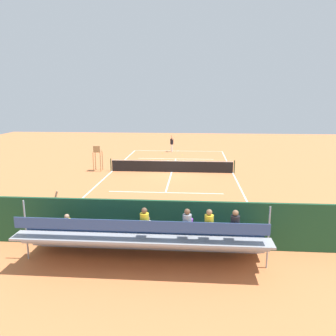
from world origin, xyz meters
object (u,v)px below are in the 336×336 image
umpire_chair (97,156)px  line_judge (56,211)px  tennis_ball_near (162,153)px  tennis_ball_far (182,155)px  equipment_bag (171,237)px  tennis_racket (168,152)px  courtside_bench (219,229)px  bleacher_stand (147,238)px  tennis_net (172,166)px  tennis_player (172,143)px

umpire_chair → line_judge: 13.03m
tennis_ball_near → tennis_ball_far: 2.34m
equipment_bag → tennis_racket: bearing=-85.3°
umpire_chair → equipment_bag: umpire_chair is taller
tennis_racket → tennis_ball_near: (0.57, 1.18, 0.02)m
line_judge → courtside_bench: bearing=177.4°
umpire_chair → line_judge: bearing=97.9°
courtside_bench → tennis_ball_far: size_ratio=27.27×
tennis_racket → tennis_ball_far: 2.55m
umpire_chair → line_judge: (-1.79, 12.90, -0.30)m
line_judge → bleacher_stand: bearing=151.5°
tennis_net → umpire_chair: umpire_chair is taller
bleacher_stand → courtside_bench: (-2.83, -2.11, -0.40)m
courtside_bench → tennis_ball_far: 21.72m
tennis_player → tennis_ball_near: tennis_player is taller
courtside_bench → tennis_ball_near: size_ratio=27.27×
tennis_ball_far → tennis_ball_near: bearing=-19.5°
bleacher_stand → tennis_ball_far: 23.72m
umpire_chair → tennis_ball_near: (-4.57, -9.12, -1.28)m
umpire_chair → courtside_bench: 16.10m
tennis_racket → bleacher_stand: bearing=92.6°
courtside_bench → tennis_player: size_ratio=0.93×
courtside_bench → line_judge: size_ratio=0.93×
tennis_ball_near → line_judge: line_judge is taller
equipment_bag → tennis_ball_far: (0.30, -21.71, -0.15)m
tennis_net → tennis_racket: size_ratio=19.66×
bleacher_stand → tennis_ball_near: bearing=-86.0°
tennis_ball_near → line_judge: bearing=82.8°
bleacher_stand → courtside_bench: 3.56m
tennis_net → tennis_player: (0.69, -10.36, 0.51)m
tennis_player → tennis_ball_far: (-1.26, 2.05, -0.98)m
bleacher_stand → tennis_ball_near: size_ratio=137.27×
courtside_bench → tennis_ball_far: courtside_bench is taller
courtside_bench → tennis_ball_near: 22.83m
courtside_bench → line_judge: (7.34, -0.33, 0.46)m
tennis_net → bleacher_stand: size_ratio=1.14×
bleacher_stand → tennis_ball_far: bearing=-91.1°
bleacher_stand → umpire_chair: 16.60m
bleacher_stand → tennis_ball_far: size_ratio=137.27×
tennis_net → equipment_bag: tennis_net is taller
courtside_bench → tennis_racket: courtside_bench is taller
line_judge → equipment_bag: bearing=175.0°
tennis_ball_far → bleacher_stand: bearing=88.9°
bleacher_stand → tennis_player: 25.76m
umpire_chair → tennis_ball_far: bearing=-129.1°
tennis_net → line_judge: line_judge is taller
umpire_chair → tennis_ball_near: umpire_chair is taller
bleacher_stand → equipment_bag: bearing=-111.3°
courtside_bench → umpire_chair: bearing=-55.4°
tennis_net → tennis_racket: tennis_net is taller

